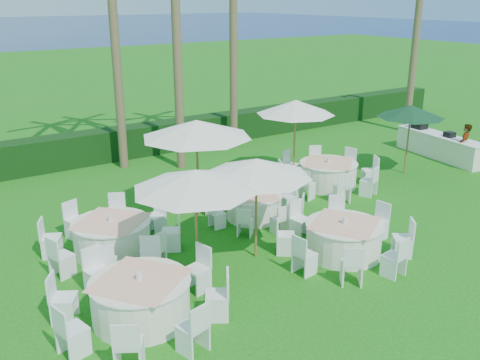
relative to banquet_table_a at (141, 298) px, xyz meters
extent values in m
plane|color=#146110|center=(4.78, -1.05, -0.46)|extent=(120.00, 120.00, 0.00)
cube|color=black|center=(4.78, 10.95, 0.14)|extent=(34.00, 1.00, 1.20)
cylinder|color=white|center=(0.00, 0.00, -0.04)|extent=(1.93, 1.93, 0.84)
cylinder|color=white|center=(0.00, 0.00, 0.39)|extent=(2.01, 2.01, 0.03)
cube|color=#FFAF8F|center=(0.00, 0.00, 0.41)|extent=(2.18, 2.18, 0.01)
cylinder|color=silver|center=(0.00, 0.00, 0.50)|extent=(0.13, 0.13, 0.18)
cube|color=white|center=(1.47, 0.35, 0.04)|extent=(0.57, 0.57, 1.00)
cube|color=white|center=(0.79, 1.29, 0.04)|extent=(0.64, 0.64, 1.00)
cube|color=white|center=(-0.35, 1.47, 0.04)|extent=(0.57, 0.57, 1.00)
cube|color=white|center=(-1.29, 0.79, 0.04)|extent=(0.64, 0.64, 1.00)
cube|color=white|center=(-1.47, -0.35, 0.04)|extent=(0.57, 0.57, 1.00)
cube|color=white|center=(-0.79, -1.29, 0.04)|extent=(0.64, 0.64, 1.00)
cube|color=white|center=(0.35, -1.47, 0.04)|extent=(0.57, 0.57, 1.00)
cube|color=white|center=(1.29, -0.79, 0.04)|extent=(0.64, 0.64, 1.00)
cylinder|color=white|center=(5.33, -0.16, -0.06)|extent=(1.84, 1.84, 0.80)
cylinder|color=white|center=(5.33, -0.16, 0.35)|extent=(1.92, 1.92, 0.03)
cube|color=#FFAF8F|center=(5.33, -0.16, 0.37)|extent=(2.04, 2.04, 0.01)
cylinder|color=silver|center=(5.33, -0.16, 0.46)|extent=(0.13, 0.13, 0.17)
cube|color=white|center=(6.75, 0.04, 0.02)|extent=(0.51, 0.51, 0.96)
cube|color=white|center=(6.20, 0.99, 0.02)|extent=(0.63, 0.63, 0.96)
cube|color=white|center=(5.13, 1.27, 0.02)|extent=(0.51, 0.51, 0.96)
cube|color=white|center=(4.18, 0.71, 0.02)|extent=(0.63, 0.63, 0.96)
cube|color=white|center=(3.91, -0.36, 0.02)|extent=(0.51, 0.51, 0.96)
cube|color=white|center=(4.46, -1.31, 0.02)|extent=(0.63, 0.63, 0.96)
cube|color=white|center=(5.53, -1.58, 0.02)|extent=(0.51, 0.51, 0.96)
cube|color=white|center=(6.48, -1.02, 0.02)|extent=(0.63, 0.63, 0.96)
cylinder|color=white|center=(0.60, 3.12, -0.05)|extent=(1.88, 1.88, 0.82)
cylinder|color=white|center=(0.60, 3.12, 0.36)|extent=(1.96, 1.96, 0.03)
cube|color=#FFAF8F|center=(0.60, 3.12, 0.39)|extent=(2.14, 2.14, 0.01)
cylinder|color=silver|center=(0.60, 3.12, 0.47)|extent=(0.13, 0.13, 0.17)
cube|color=white|center=(1.99, 3.59, 0.03)|extent=(0.58, 0.58, 0.98)
cube|color=white|center=(1.24, 4.44, 0.03)|extent=(0.61, 0.61, 0.98)
cube|color=white|center=(0.12, 4.51, 0.03)|extent=(0.58, 0.58, 0.98)
cube|color=white|center=(-0.72, 3.76, 0.03)|extent=(0.61, 0.61, 0.98)
cube|color=white|center=(-0.79, 2.64, 0.03)|extent=(0.58, 0.58, 0.98)
cube|color=white|center=(-0.05, 1.80, 0.03)|extent=(0.61, 0.61, 0.98)
cube|color=white|center=(1.07, 1.73, 0.03)|extent=(0.58, 0.58, 0.98)
cube|color=white|center=(1.91, 2.47, 0.03)|extent=(0.61, 0.61, 0.98)
cylinder|color=white|center=(4.82, 2.97, -0.12)|extent=(1.58, 1.58, 0.68)
cylinder|color=white|center=(4.82, 2.97, 0.23)|extent=(1.64, 1.64, 0.03)
cube|color=#FFAF8F|center=(4.82, 2.97, 0.26)|extent=(1.68, 1.68, 0.01)
cylinder|color=silver|center=(4.82, 2.97, 0.34)|extent=(0.11, 0.11, 0.15)
cube|color=white|center=(5.71, 3.82, -0.05)|extent=(0.54, 0.54, 0.82)
cube|color=white|center=(4.85, 4.20, -0.05)|extent=(0.39, 0.39, 0.82)
cube|color=white|center=(3.97, 3.86, -0.05)|extent=(0.54, 0.54, 0.82)
cube|color=white|center=(3.58, 3.00, -0.05)|extent=(0.39, 0.39, 0.82)
cube|color=white|center=(3.92, 2.12, -0.05)|extent=(0.54, 0.54, 0.82)
cube|color=white|center=(4.79, 1.73, -0.05)|extent=(0.39, 0.39, 0.82)
cube|color=white|center=(5.67, 2.07, -0.05)|extent=(0.54, 0.54, 0.82)
cube|color=white|center=(6.05, 2.94, -0.05)|extent=(0.39, 0.39, 0.82)
cylinder|color=white|center=(8.47, 3.82, -0.06)|extent=(1.87, 1.87, 0.81)
cylinder|color=white|center=(8.47, 3.82, 0.36)|extent=(1.95, 1.95, 0.03)
cube|color=#FFAF8F|center=(8.47, 3.82, 0.38)|extent=(2.13, 2.13, 0.01)
cylinder|color=silver|center=(8.47, 3.82, 0.47)|extent=(0.13, 0.13, 0.17)
cube|color=white|center=(9.85, 4.31, 0.02)|extent=(0.58, 0.58, 0.97)
cube|color=white|center=(9.10, 5.14, 0.02)|extent=(0.61, 0.61, 0.97)
cube|color=white|center=(7.98, 5.20, 0.02)|extent=(0.58, 0.58, 0.97)
cube|color=white|center=(7.15, 4.45, 0.02)|extent=(0.61, 0.61, 0.97)
cube|color=white|center=(7.09, 3.34, 0.02)|extent=(0.58, 0.58, 0.97)
cube|color=white|center=(7.84, 2.50, 0.02)|extent=(0.61, 0.61, 0.97)
cube|color=white|center=(8.96, 2.45, 0.02)|extent=(0.58, 0.58, 0.97)
cube|color=white|center=(9.79, 3.19, 0.02)|extent=(0.61, 0.61, 0.97)
cylinder|color=brown|center=(1.75, 0.83, 0.79)|extent=(0.06, 0.06, 2.50)
cone|color=white|center=(1.75, 0.83, 1.91)|extent=(2.79, 2.79, 0.45)
sphere|color=brown|center=(1.75, 0.83, 2.06)|extent=(0.10, 0.10, 0.10)
cylinder|color=brown|center=(3.45, 0.95, 0.76)|extent=(0.06, 0.06, 2.43)
cone|color=white|center=(3.45, 0.95, 1.85)|extent=(2.65, 2.65, 0.44)
sphere|color=brown|center=(3.45, 0.95, 2.00)|extent=(0.10, 0.10, 0.10)
cylinder|color=brown|center=(3.60, 4.07, 0.91)|extent=(0.07, 0.07, 2.74)
cone|color=white|center=(3.60, 4.07, 2.14)|extent=(3.15, 3.15, 0.49)
sphere|color=brown|center=(3.60, 4.07, 2.31)|extent=(0.11, 0.11, 0.11)
cylinder|color=brown|center=(7.98, 5.07, 0.89)|extent=(0.06, 0.06, 2.70)
cone|color=white|center=(7.98, 5.07, 2.10)|extent=(2.67, 2.67, 0.49)
sphere|color=brown|center=(7.98, 5.07, 2.27)|extent=(0.11, 0.11, 0.11)
cylinder|color=brown|center=(11.79, 3.33, 0.74)|extent=(0.06, 0.06, 2.40)
cone|color=#0E361C|center=(11.79, 3.33, 1.82)|extent=(2.36, 2.36, 0.43)
sphere|color=brown|center=(11.79, 3.33, 1.97)|extent=(0.10, 0.10, 0.10)
cube|color=white|center=(14.52, 3.91, -0.02)|extent=(1.27, 4.03, 0.89)
cube|color=white|center=(14.52, 3.91, 0.45)|extent=(1.32, 4.09, 0.04)
cube|color=black|center=(14.66, 5.10, 0.72)|extent=(0.51, 0.60, 0.50)
cube|color=black|center=(14.47, 3.52, 0.57)|extent=(0.39, 0.39, 0.20)
imported|color=gray|center=(14.32, 2.74, 0.34)|extent=(0.68, 0.56, 1.61)
cylinder|color=brown|center=(3.55, 9.68, 4.67)|extent=(0.32, 0.32, 10.26)
cylinder|color=brown|center=(8.52, 9.73, 4.06)|extent=(0.32, 0.32, 9.05)
cylinder|color=brown|center=(16.94, 7.56, 3.87)|extent=(0.32, 0.32, 8.66)
camera|label=1|loc=(-3.47, -8.74, 5.64)|focal=40.00mm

